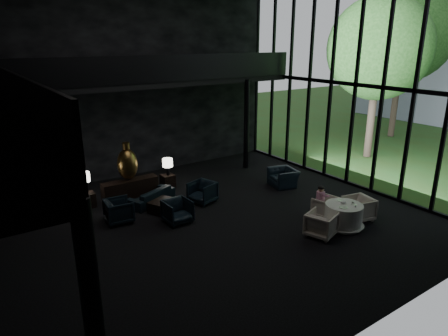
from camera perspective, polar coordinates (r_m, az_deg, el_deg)
floor at (r=12.88m, az=-3.08°, el=-8.11°), size 14.00×12.00×0.02m
wall_back at (r=17.09m, az=-14.13°, el=11.85°), size 14.00×0.04×8.00m
wall_front at (r=7.33m, az=21.72°, el=3.68°), size 14.00×0.04×8.00m
curtain_wall at (r=16.38m, az=18.30°, el=11.26°), size 0.20×12.00×8.00m
mezzanine_back at (r=16.55m, az=-9.56°, el=11.96°), size 12.00×2.00×0.25m
railing_left at (r=10.02m, az=-29.13°, el=9.72°), size 0.06×12.00×1.00m
railing_back at (r=15.61m, az=-8.06°, el=13.89°), size 12.00×0.06×1.00m
column_ne at (r=17.98m, az=3.23°, el=6.17°), size 0.24×0.24×4.00m
tree_near at (r=20.75m, az=21.28°, el=15.61°), size 4.80×4.80×7.65m
tree_far at (r=26.02m, az=24.33°, el=17.16°), size 5.60×5.60×8.80m
console at (r=15.35m, az=-13.23°, el=-2.84°), size 2.10×0.48×0.67m
bronze_urn at (r=15.15m, az=-13.63°, el=0.59°), size 0.75×0.75×1.40m
side_table_left at (r=14.89m, az=-18.87°, el=-4.33°), size 0.47×0.47×0.51m
table_lamp_left at (r=14.82m, az=-19.39°, el=-1.34°), size 0.42×0.42×0.70m
side_table_right at (r=16.04m, az=-8.03°, el=-1.87°), size 0.49×0.49×0.53m
table_lamp_right at (r=15.76m, az=-8.06°, el=0.66°), size 0.41×0.41×0.68m
sofa at (r=14.63m, az=-10.38°, el=-3.73°), size 1.72×1.09×0.65m
lounge_armchair_west at (r=13.31m, az=-14.80°, el=-5.64°), size 0.92×0.97×0.92m
lounge_armchair_east at (r=14.41m, az=-3.11°, el=-3.17°), size 1.09×1.13×0.94m
lounge_armchair_south at (r=12.95m, az=-6.67°, el=-5.88°), size 0.89×0.84×0.90m
window_armchair at (r=16.18m, az=8.48°, el=-0.94°), size 0.92×1.21×0.95m
coffee_table at (r=13.86m, az=-8.42°, el=-5.46°), size 1.17×1.17×0.39m
dining_table at (r=13.17m, az=16.66°, el=-6.72°), size 1.31×1.31×0.75m
dining_chair_north at (r=13.70m, az=14.36°, el=-5.32°), size 0.84×0.80×0.74m
dining_chair_east at (r=13.75m, az=18.66°, el=-5.21°), size 1.01×1.05×0.93m
dining_chair_west at (r=12.35m, az=13.73°, el=-7.58°), size 1.03×1.06×0.87m
child at (r=13.61m, az=13.64°, el=-3.71°), size 0.28×0.28×0.60m
plate_a at (r=12.76m, az=16.67°, el=-5.41°), size 0.33×0.33×0.02m
plate_b at (r=13.27m, az=16.32°, el=-4.46°), size 0.31×0.31×0.02m
saucer at (r=13.09m, az=17.97°, el=-4.95°), size 0.18×0.18×0.01m
coffee_cup at (r=13.17m, az=17.95°, el=-4.63°), size 0.10×0.10×0.06m
cereal_bowl at (r=13.05m, az=16.64°, el=-4.71°), size 0.17×0.17×0.09m
cream_pot at (r=12.90m, az=18.30°, el=-5.18°), size 0.08×0.08×0.07m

